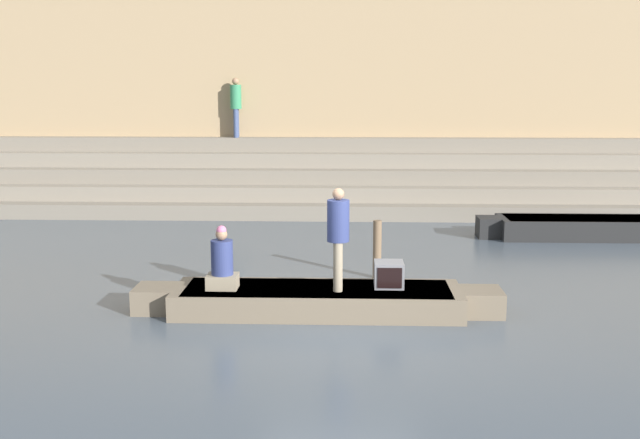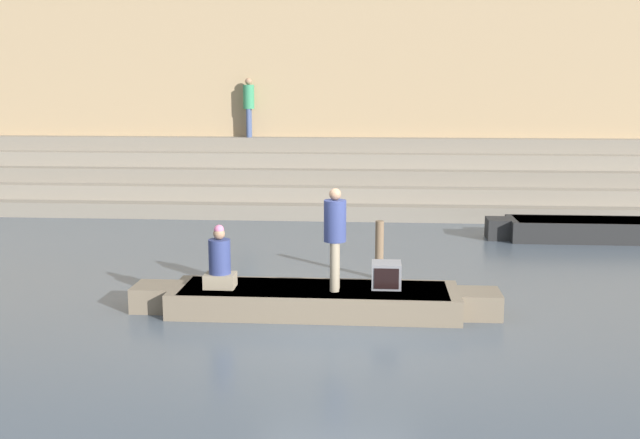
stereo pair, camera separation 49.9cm
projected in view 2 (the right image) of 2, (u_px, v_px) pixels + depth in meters
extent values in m
plane|color=#4C5660|center=(337.00, 327.00, 11.36)|extent=(120.00, 120.00, 0.00)
cube|color=gray|center=(356.00, 206.00, 21.27)|extent=(36.00, 2.80, 0.41)
cube|color=gray|center=(356.00, 190.00, 21.47)|extent=(36.00, 2.24, 0.41)
cube|color=gray|center=(356.00, 175.00, 21.67)|extent=(36.00, 1.68, 0.41)
cube|color=gray|center=(357.00, 160.00, 21.87)|extent=(36.00, 1.12, 0.41)
cube|color=gray|center=(357.00, 145.00, 22.07)|extent=(36.00, 0.56, 0.41)
cube|color=tan|center=(358.00, 97.00, 22.69)|extent=(34.20, 1.20, 6.46)
cube|color=brown|center=(357.00, 196.00, 22.61)|extent=(34.20, 0.12, 0.60)
cube|color=#756651|center=(314.00, 300.00, 12.03)|extent=(4.61, 1.27, 0.41)
cube|color=beige|center=(314.00, 289.00, 12.00)|extent=(4.24, 1.17, 0.05)
cube|color=#756651|center=(480.00, 304.00, 11.84)|extent=(0.65, 0.70, 0.41)
cube|color=#756651|center=(154.00, 297.00, 12.23)|extent=(0.65, 0.70, 0.41)
cylinder|color=olive|center=(278.00, 281.00, 12.79)|extent=(2.87, 0.04, 0.04)
cylinder|color=gray|center=(335.00, 264.00, 11.92)|extent=(0.15, 0.15, 0.79)
cylinder|color=gray|center=(335.00, 267.00, 11.73)|extent=(0.15, 0.15, 0.79)
cylinder|color=navy|center=(335.00, 221.00, 11.70)|extent=(0.35, 0.35, 0.66)
sphere|color=#9E7556|center=(335.00, 194.00, 11.62)|extent=(0.19, 0.19, 0.19)
cube|color=gray|center=(220.00, 280.00, 12.01)|extent=(0.49, 0.39, 0.23)
cylinder|color=navy|center=(220.00, 257.00, 11.94)|extent=(0.35, 0.35, 0.56)
sphere|color=#9E7556|center=(219.00, 234.00, 11.88)|extent=(0.19, 0.19, 0.19)
sphere|color=pink|center=(219.00, 230.00, 11.86)|extent=(0.16, 0.16, 0.16)
cube|color=slate|center=(386.00, 275.00, 12.00)|extent=(0.47, 0.46, 0.41)
cube|color=black|center=(386.00, 279.00, 11.77)|extent=(0.39, 0.02, 0.33)
cube|color=black|center=(588.00, 230.00, 17.61)|extent=(3.69, 1.20, 0.49)
cube|color=#993328|center=(589.00, 221.00, 17.57)|extent=(3.40, 1.10, 0.05)
cube|color=black|center=(497.00, 228.00, 17.77)|extent=(0.52, 0.66, 0.49)
cylinder|color=brown|center=(379.00, 250.00, 14.08)|extent=(0.16, 0.16, 1.11)
cylinder|color=#3D4C75|center=(250.00, 123.00, 22.29)|extent=(0.14, 0.14, 0.84)
cylinder|color=#3D4C75|center=(249.00, 123.00, 22.11)|extent=(0.14, 0.14, 0.84)
cylinder|color=#338456|center=(249.00, 97.00, 22.06)|extent=(0.33, 0.33, 0.70)
sphere|color=#9E7556|center=(248.00, 81.00, 21.98)|extent=(0.20, 0.20, 0.20)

